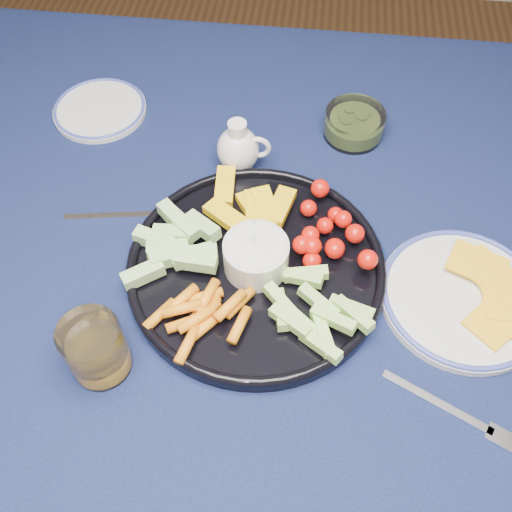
# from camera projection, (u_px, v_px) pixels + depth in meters

# --- Properties ---
(dining_table) EXTENTS (1.67, 1.07, 0.75)m
(dining_table) POSITION_uv_depth(u_px,v_px,m) (218.00, 248.00, 0.99)
(dining_table) COLOR #4D2C19
(dining_table) RESTS_ON ground
(crudite_platter) EXTENTS (0.38, 0.38, 0.12)m
(crudite_platter) POSITION_uv_depth(u_px,v_px,m) (254.00, 264.00, 0.84)
(crudite_platter) COLOR black
(crudite_platter) RESTS_ON dining_table
(creamer_pitcher) EXTENTS (0.09, 0.07, 0.10)m
(creamer_pitcher) POSITION_uv_depth(u_px,v_px,m) (239.00, 149.00, 0.95)
(creamer_pitcher) COLOR silver
(creamer_pitcher) RESTS_ON dining_table
(pickle_bowl) EXTENTS (0.11, 0.11, 0.05)m
(pickle_bowl) POSITION_uv_depth(u_px,v_px,m) (354.00, 125.00, 1.01)
(pickle_bowl) COLOR silver
(pickle_bowl) RESTS_ON dining_table
(cheese_plate) EXTENTS (0.24, 0.24, 0.03)m
(cheese_plate) POSITION_uv_depth(u_px,v_px,m) (464.00, 296.00, 0.82)
(cheese_plate) COLOR silver
(cheese_plate) RESTS_ON dining_table
(juice_tumbler) EXTENTS (0.08, 0.08, 0.09)m
(juice_tumbler) POSITION_uv_depth(u_px,v_px,m) (97.00, 351.00, 0.74)
(juice_tumbler) COLOR silver
(juice_tumbler) RESTS_ON dining_table
(fork_left) EXTENTS (0.19, 0.05, 0.00)m
(fork_left) POSITION_uv_depth(u_px,v_px,m) (133.00, 215.00, 0.92)
(fork_left) COLOR white
(fork_left) RESTS_ON dining_table
(fork_right) EXTENTS (0.17, 0.09, 0.00)m
(fork_right) POSITION_uv_depth(u_px,v_px,m) (459.00, 415.00, 0.73)
(fork_right) COLOR white
(fork_right) RESTS_ON dining_table
(side_plate_extra) EXTENTS (0.17, 0.17, 0.01)m
(side_plate_extra) POSITION_uv_depth(u_px,v_px,m) (100.00, 109.00, 1.06)
(side_plate_extra) COLOR silver
(side_plate_extra) RESTS_ON dining_table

